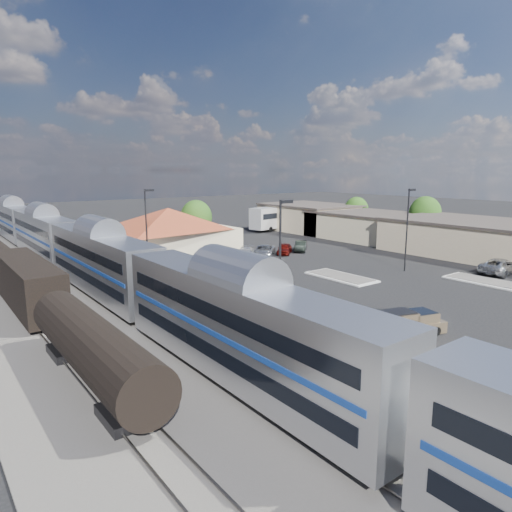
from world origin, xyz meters
TOP-DOWN VIEW (x-y plane):
  - ground at (0.00, 0.00)m, footprint 280.00×280.00m
  - railbed at (-21.00, 8.00)m, footprint 16.00×100.00m
  - platform at (-12.00, 6.00)m, footprint 5.50×92.00m
  - passenger_train at (-18.00, 9.95)m, footprint 3.00×104.00m
  - freight_cars at (-24.00, 9.36)m, footprint 2.80×46.00m
  - station_depot at (-4.56, 24.00)m, footprint 18.35×12.24m
  - buildings_east at (28.00, 14.28)m, footprint 14.40×51.40m
  - traffic_island_south at (4.00, 2.00)m, footprint 3.30×7.50m
  - traffic_island_north at (14.00, -8.00)m, footprint 3.30×7.50m
  - lamp_plat_s at (-10.90, -6.00)m, footprint 1.08×0.25m
  - lamp_plat_n at (-10.90, 16.00)m, footprint 1.08×0.25m
  - lamp_lot at (12.10, 0.00)m, footprint 1.08×0.25m
  - tree_east_b at (34.00, 12.00)m, footprint 4.94×4.94m
  - tree_east_c at (34.00, 26.00)m, footprint 4.41×4.41m
  - tree_depot at (3.00, 30.00)m, footprint 4.71×4.71m
  - pickup_truck at (-4.72, -12.15)m, footprint 5.14×3.06m
  - suv at (19.03, -6.98)m, footprint 6.12×3.12m
  - coach_bus at (24.00, 36.00)m, footprint 13.67×5.42m
  - person_a at (-11.78, -2.21)m, footprint 0.59×0.70m
  - person_b at (-12.38, 1.51)m, footprint 0.76×0.95m
  - parked_car_a at (-4.61, 15.87)m, footprint 4.04×4.10m
  - parked_car_b at (-1.41, 16.17)m, footprint 4.00×4.02m
  - parked_car_c at (1.79, 15.87)m, footprint 5.07×5.15m
  - parked_car_d at (4.99, 16.17)m, footprint 5.47×5.36m
  - parked_car_e at (8.19, 15.87)m, footprint 4.17×3.97m
  - parked_car_f at (11.39, 16.17)m, footprint 4.12×3.96m

SIDE VIEW (x-z plane):
  - ground at x=0.00m, z-range 0.00..0.00m
  - railbed at x=-21.00m, z-range 0.00..0.12m
  - platform at x=-12.00m, z-range 0.00..0.18m
  - traffic_island_south at x=4.00m, z-range 0.00..0.21m
  - traffic_island_north at x=14.00m, z-range 0.00..0.21m
  - parked_car_b at x=-1.41m, z-range 0.00..1.39m
  - parked_car_f at x=11.39m, z-range 0.00..1.40m
  - parked_car_a at x=-4.61m, z-range 0.00..1.40m
  - parked_car_e at x=8.19m, z-range 0.00..1.40m
  - parked_car_d at x=4.99m, z-range 0.00..1.46m
  - parked_car_c at x=1.79m, z-range 0.00..1.49m
  - pickup_truck at x=-4.72m, z-range -0.04..1.63m
  - suv at x=19.03m, z-range 0.00..1.65m
  - person_a at x=-11.78m, z-range 0.18..1.80m
  - person_b at x=-12.38m, z-range 0.18..2.04m
  - freight_cars at x=-24.00m, z-range -0.07..3.93m
  - buildings_east at x=28.00m, z-range -0.13..4.67m
  - coach_bus at x=24.00m, z-range 0.33..4.61m
  - passenger_train at x=-18.00m, z-range 0.09..5.64m
  - station_depot at x=-4.56m, z-range 0.03..6.23m
  - tree_east_c at x=34.00m, z-range 0.66..6.87m
  - tree_depot at x=3.00m, z-range 0.71..7.34m
  - tree_east_b at x=34.00m, z-range 0.74..7.70m
  - lamp_plat_s at x=-10.90m, z-range 0.84..9.84m
  - lamp_plat_n at x=-10.90m, z-range 0.84..9.84m
  - lamp_lot at x=12.10m, z-range 0.84..9.84m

